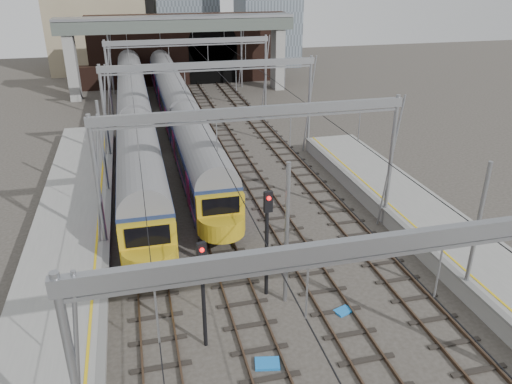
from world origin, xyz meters
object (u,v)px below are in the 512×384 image
object	(u,v)px
train_main	(169,87)
train_second	(134,110)
signal_near_left	(203,283)
signal_near_centre	(267,232)

from	to	relation	value
train_main	train_second	size ratio (longest dim) A/B	1.28
train_main	signal_near_left	world-z (taller)	signal_near_left
train_second	train_main	bearing A→B (deg)	66.94
train_second	signal_near_centre	size ratio (longest dim) A/B	9.04
train_main	train_second	world-z (taller)	train_second
signal_near_centre	train_second	bearing A→B (deg)	90.73
signal_near_centre	signal_near_left	bearing A→B (deg)	-150.15
signal_near_left	signal_near_centre	size ratio (longest dim) A/B	0.91
train_main	signal_near_centre	distance (m)	36.37
train_main	signal_near_left	xyz separation A→B (m)	(-2.10, -39.20, 0.70)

